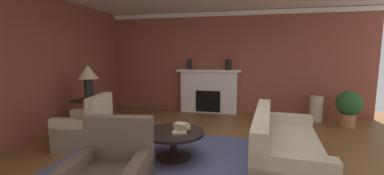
# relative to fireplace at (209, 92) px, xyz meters

# --- Properties ---
(ground_plane) EXTENTS (9.03, 9.03, 0.00)m
(ground_plane) POSITION_rel_fireplace_xyz_m (0.51, -3.24, -0.59)
(ground_plane) COLOR brown
(wall_fireplace) EXTENTS (7.55, 0.12, 2.87)m
(wall_fireplace) POSITION_rel_fireplace_xyz_m (0.51, 0.21, 0.85)
(wall_fireplace) COLOR brown
(wall_fireplace) RESTS_ON ground_plane
(wall_window) EXTENTS (0.12, 7.37, 2.87)m
(wall_window) POSITION_rel_fireplace_xyz_m (-3.03, -2.94, 0.85)
(wall_window) COLOR brown
(wall_window) RESTS_ON ground_plane
(crown_moulding) EXTENTS (7.55, 0.08, 0.12)m
(crown_moulding) POSITION_rel_fireplace_xyz_m (0.51, 0.13, 2.20)
(crown_moulding) COLOR white
(area_rug) EXTENTS (3.45, 2.48, 0.01)m
(area_rug) POSITION_rel_fireplace_xyz_m (-0.05, -3.26, -0.58)
(area_rug) COLOR #4C517A
(area_rug) RESTS_ON ground_plane
(fireplace) EXTENTS (1.80, 0.35, 1.24)m
(fireplace) POSITION_rel_fireplace_xyz_m (0.00, 0.00, 0.00)
(fireplace) COLOR white
(fireplace) RESTS_ON ground_plane
(sofa) EXTENTS (1.08, 2.17, 0.85)m
(sofa) POSITION_rel_fireplace_xyz_m (1.62, -3.31, -0.29)
(sofa) COLOR #BCB299
(sofa) RESTS_ON ground_plane
(armchair_near_window) EXTENTS (0.92, 0.92, 0.95)m
(armchair_near_window) POSITION_rel_fireplace_xyz_m (-1.76, -3.11, -0.28)
(armchair_near_window) COLOR #C1B293
(armchair_near_window) RESTS_ON ground_plane
(coffee_table) EXTENTS (1.00, 1.00, 0.45)m
(coffee_table) POSITION_rel_fireplace_xyz_m (-0.05, -3.26, -0.25)
(coffee_table) COLOR black
(coffee_table) RESTS_ON ground_plane
(side_table) EXTENTS (0.56, 0.56, 0.70)m
(side_table) POSITION_rel_fireplace_xyz_m (-2.28, -2.25, -0.19)
(side_table) COLOR black
(side_table) RESTS_ON ground_plane
(table_lamp) EXTENTS (0.44, 0.44, 0.75)m
(table_lamp) POSITION_rel_fireplace_xyz_m (-2.28, -2.25, 0.64)
(table_lamp) COLOR black
(table_lamp) RESTS_ON side_table
(vase_mantel_right) EXTENTS (0.17, 0.17, 0.29)m
(vase_mantel_right) POSITION_rel_fireplace_xyz_m (0.55, -0.05, 0.80)
(vase_mantel_right) COLOR black
(vase_mantel_right) RESTS_ON fireplace
(vase_mantel_left) EXTENTS (0.11, 0.11, 0.29)m
(vase_mantel_left) POSITION_rel_fireplace_xyz_m (-0.55, -0.05, 0.80)
(vase_mantel_left) COLOR black
(vase_mantel_left) RESTS_ON fireplace
(vase_tall_corner) EXTENTS (0.30, 0.30, 0.63)m
(vase_tall_corner) POSITION_rel_fireplace_xyz_m (2.79, -0.30, -0.27)
(vase_tall_corner) COLOR beige
(vase_tall_corner) RESTS_ON ground_plane
(book_red_cover) EXTENTS (0.26, 0.21, 0.03)m
(book_red_cover) POSITION_rel_fireplace_xyz_m (0.08, -3.34, -0.12)
(book_red_cover) COLOR tan
(book_red_cover) RESTS_ON coffee_table
(book_art_folio) EXTENTS (0.29, 0.22, 0.05)m
(book_art_folio) POSITION_rel_fireplace_xyz_m (0.09, -3.20, -0.08)
(book_art_folio) COLOR tan
(book_art_folio) RESTS_ON coffee_table
(book_small_novel) EXTENTS (0.23, 0.21, 0.05)m
(book_small_novel) POSITION_rel_fireplace_xyz_m (0.07, -3.23, -0.03)
(book_small_novel) COLOR tan
(book_small_novel) RESTS_ON coffee_table
(potted_plant) EXTENTS (0.56, 0.56, 0.83)m
(potted_plant) POSITION_rel_fireplace_xyz_m (3.39, -0.65, -0.09)
(potted_plant) COLOR #A8754C
(potted_plant) RESTS_ON ground_plane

